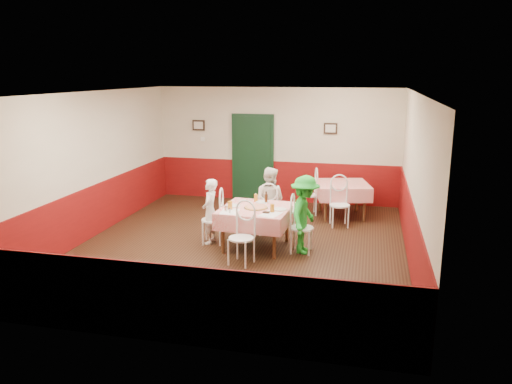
% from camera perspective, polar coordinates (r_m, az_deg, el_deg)
% --- Properties ---
extents(floor, '(7.00, 7.00, 0.00)m').
position_cam_1_polar(floor, '(9.33, -1.70, -6.20)').
color(floor, black).
rests_on(floor, ground).
extents(ceiling, '(7.00, 7.00, 0.00)m').
position_cam_1_polar(ceiling, '(8.79, -1.83, 11.26)').
color(ceiling, white).
rests_on(ceiling, back_wall).
extents(back_wall, '(6.00, 0.10, 2.80)m').
position_cam_1_polar(back_wall, '(12.32, 2.40, 5.36)').
color(back_wall, beige).
rests_on(back_wall, ground).
extents(front_wall, '(6.00, 0.10, 2.80)m').
position_cam_1_polar(front_wall, '(5.74, -10.71, -4.41)').
color(front_wall, beige).
rests_on(front_wall, ground).
extents(left_wall, '(0.10, 7.00, 2.80)m').
position_cam_1_polar(left_wall, '(10.13, -18.42, 2.90)').
color(left_wall, beige).
rests_on(left_wall, ground).
extents(right_wall, '(0.10, 7.00, 2.80)m').
position_cam_1_polar(right_wall, '(8.70, 17.73, 1.30)').
color(right_wall, beige).
rests_on(right_wall, ground).
extents(wainscot_back, '(6.00, 0.03, 1.00)m').
position_cam_1_polar(wainscot_back, '(12.47, 2.35, 1.25)').
color(wainscot_back, maroon).
rests_on(wainscot_back, ground).
extents(wainscot_front, '(6.00, 0.03, 1.00)m').
position_cam_1_polar(wainscot_front, '(6.09, -10.28, -12.46)').
color(wainscot_front, maroon).
rests_on(wainscot_front, ground).
extents(wainscot_left, '(0.03, 7.00, 1.00)m').
position_cam_1_polar(wainscot_left, '(10.32, -17.98, -2.02)').
color(wainscot_left, maroon).
rests_on(wainscot_left, ground).
extents(wainscot_right, '(0.03, 7.00, 1.00)m').
position_cam_1_polar(wainscot_right, '(8.92, 17.22, -4.36)').
color(wainscot_right, maroon).
rests_on(wainscot_right, ground).
extents(door, '(0.96, 0.06, 2.10)m').
position_cam_1_polar(door, '(12.45, -0.38, 3.83)').
color(door, black).
rests_on(door, ground).
extents(picture_left, '(0.32, 0.03, 0.26)m').
position_cam_1_polar(picture_left, '(12.74, -6.57, 7.59)').
color(picture_left, black).
rests_on(picture_left, back_wall).
extents(picture_right, '(0.32, 0.03, 0.26)m').
position_cam_1_polar(picture_right, '(12.05, 8.52, 7.20)').
color(picture_right, black).
rests_on(picture_right, back_wall).
extents(thermostat, '(0.10, 0.03, 0.10)m').
position_cam_1_polar(thermostat, '(12.74, -6.10, 6.02)').
color(thermostat, white).
rests_on(thermostat, back_wall).
extents(main_table, '(1.30, 1.30, 0.77)m').
position_cam_1_polar(main_table, '(9.14, -0.00, -4.12)').
color(main_table, red).
rests_on(main_table, ground).
extents(second_table, '(1.35, 1.35, 0.77)m').
position_cam_1_polar(second_table, '(11.28, 9.77, -0.91)').
color(second_table, red).
rests_on(second_table, ground).
extents(chair_left, '(0.47, 0.47, 0.90)m').
position_cam_1_polar(chair_left, '(9.39, -4.97, -3.21)').
color(chair_left, white).
rests_on(chair_left, ground).
extents(chair_right, '(0.43, 0.43, 0.90)m').
position_cam_1_polar(chair_right, '(8.92, 5.24, -4.12)').
color(chair_right, white).
rests_on(chair_right, ground).
extents(chair_far, '(0.49, 0.49, 0.90)m').
position_cam_1_polar(chair_far, '(9.90, 1.43, -2.28)').
color(chair_far, white).
rests_on(chair_far, ground).
extents(chair_near, '(0.50, 0.50, 0.90)m').
position_cam_1_polar(chair_near, '(8.35, -1.71, -5.31)').
color(chair_near, white).
rests_on(chair_near, ground).
extents(chair_second_a, '(0.51, 0.51, 0.90)m').
position_cam_1_polar(chair_second_a, '(11.32, 6.00, -0.33)').
color(chair_second_a, white).
rests_on(chair_second_a, ground).
extents(chair_second_b, '(0.51, 0.51, 0.90)m').
position_cam_1_polar(chair_second_b, '(10.53, 9.54, -1.50)').
color(chair_second_b, white).
rests_on(chair_second_b, ground).
extents(pizza, '(0.43, 0.43, 0.03)m').
position_cam_1_polar(pizza, '(8.99, -0.00, -1.77)').
color(pizza, '#B74723').
rests_on(pizza, main_table).
extents(plate_left, '(0.27, 0.27, 0.01)m').
position_cam_1_polar(plate_left, '(9.14, -2.62, -1.57)').
color(plate_left, white).
rests_on(plate_left, main_table).
extents(plate_right, '(0.27, 0.27, 0.01)m').
position_cam_1_polar(plate_right, '(8.91, 2.71, -1.98)').
color(plate_right, white).
rests_on(plate_right, main_table).
extents(plate_far, '(0.27, 0.27, 0.01)m').
position_cam_1_polar(plate_far, '(9.40, 0.71, -1.13)').
color(plate_far, white).
rests_on(plate_far, main_table).
extents(glass_a, '(0.09, 0.09, 0.15)m').
position_cam_1_polar(glass_a, '(8.90, -2.99, -1.55)').
color(glass_a, '#BF7219').
rests_on(glass_a, main_table).
extents(glass_b, '(0.08, 0.08, 0.14)m').
position_cam_1_polar(glass_b, '(8.73, 1.87, -1.86)').
color(glass_b, '#BF7219').
rests_on(glass_b, main_table).
extents(glass_c, '(0.08, 0.08, 0.14)m').
position_cam_1_polar(glass_c, '(9.44, -0.01, -0.68)').
color(glass_c, '#BF7219').
rests_on(glass_c, main_table).
extents(beer_bottle, '(0.06, 0.06, 0.20)m').
position_cam_1_polar(beer_bottle, '(9.33, 1.16, -0.67)').
color(beer_bottle, '#381C0A').
rests_on(beer_bottle, main_table).
extents(shaker_a, '(0.04, 0.04, 0.09)m').
position_cam_1_polar(shaker_a, '(8.79, -3.38, -1.95)').
color(shaker_a, silver).
rests_on(shaker_a, main_table).
extents(shaker_b, '(0.04, 0.04, 0.09)m').
position_cam_1_polar(shaker_b, '(8.69, -3.02, -2.12)').
color(shaker_b, silver).
rests_on(shaker_b, main_table).
extents(shaker_c, '(0.04, 0.04, 0.09)m').
position_cam_1_polar(shaker_c, '(8.85, -3.51, -1.85)').
color(shaker_c, '#B23319').
rests_on(shaker_c, main_table).
extents(menu_left, '(0.33, 0.42, 0.00)m').
position_cam_1_polar(menu_left, '(8.79, -3.02, -2.23)').
color(menu_left, white).
rests_on(menu_left, main_table).
extents(menu_right, '(0.40, 0.47, 0.00)m').
position_cam_1_polar(menu_right, '(8.61, 1.66, -2.56)').
color(menu_right, white).
rests_on(menu_right, main_table).
extents(wallet, '(0.12, 0.10, 0.02)m').
position_cam_1_polar(wallet, '(8.69, 1.17, -2.34)').
color(wallet, black).
rests_on(wallet, main_table).
extents(diner_left, '(0.30, 0.45, 1.23)m').
position_cam_1_polar(diner_left, '(9.36, -5.28, -2.21)').
color(diner_left, gray).
rests_on(diner_left, ground).
extents(diner_far, '(0.76, 0.65, 1.34)m').
position_cam_1_polar(diner_far, '(9.89, 1.52, -0.97)').
color(diner_far, gray).
rests_on(diner_far, ground).
extents(diner_right, '(0.62, 0.96, 1.40)m').
position_cam_1_polar(diner_right, '(8.84, 5.60, -2.59)').
color(diner_right, gray).
rests_on(diner_right, ground).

